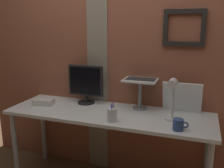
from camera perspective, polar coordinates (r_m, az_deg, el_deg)
brick_wall_back at (r=2.68m, az=0.41°, el=6.46°), size 3.06×0.16×2.54m
desk at (r=2.46m, az=-0.78°, el=-8.07°), size 1.94×0.61×0.78m
monitor at (r=2.65m, az=-5.87°, el=0.30°), size 0.37×0.18×0.40m
laptop_stand at (r=2.48m, az=6.26°, el=-1.40°), size 0.28×0.22×0.28m
laptop at (r=2.51m, az=6.71°, el=2.43°), size 0.32×0.29×0.24m
whiteboard_panel at (r=2.47m, az=15.29°, el=-2.89°), size 0.36×0.10×0.29m
desk_lamp at (r=2.18m, az=13.30°, el=-2.43°), size 0.12×0.20×0.38m
pen_cup at (r=2.19m, az=0.04°, el=-6.82°), size 0.09×0.09×0.18m
coffee_mug at (r=2.09m, az=14.55°, el=-8.73°), size 0.12×0.08×0.09m
paper_clutter_stack at (r=2.73m, az=-14.93°, el=-3.80°), size 0.23×0.18×0.06m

